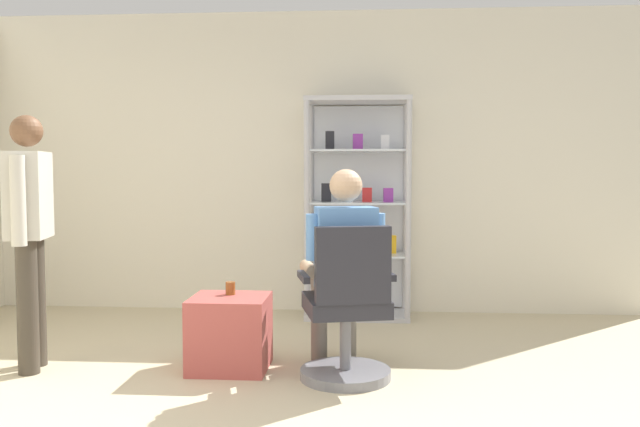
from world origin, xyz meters
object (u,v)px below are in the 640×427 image
(office_chair, at_px, (347,317))
(storage_crate, at_px, (230,333))
(display_cabinet_main, at_px, (358,207))
(standing_customer, at_px, (29,225))
(tea_glass, at_px, (230,288))
(seated_shopkeeper, at_px, (342,262))

(office_chair, distance_m, storage_crate, 0.80)
(display_cabinet_main, xyz_separation_m, standing_customer, (-2.06, -1.75, -0.03))
(tea_glass, xyz_separation_m, standing_customer, (-1.26, -0.17, 0.42))
(display_cabinet_main, relative_size, seated_shopkeeper, 1.47)
(office_chair, height_order, storage_crate, office_chair)
(storage_crate, bearing_deg, office_chair, -14.48)
(display_cabinet_main, bearing_deg, office_chair, -90.85)
(display_cabinet_main, height_order, storage_crate, display_cabinet_main)
(office_chair, height_order, standing_customer, standing_customer)
(storage_crate, bearing_deg, tea_glass, 97.52)
(display_cabinet_main, xyz_separation_m, storage_crate, (-0.79, -1.64, -0.72))
(display_cabinet_main, relative_size, storage_crate, 3.87)
(storage_crate, height_order, standing_customer, standing_customer)
(office_chair, relative_size, standing_customer, 0.59)
(display_cabinet_main, distance_m, tea_glass, 1.82)
(storage_crate, distance_m, standing_customer, 1.45)
(seated_shopkeeper, relative_size, tea_glass, 15.46)
(seated_shopkeeper, distance_m, standing_customer, 2.01)
(tea_glass, relative_size, standing_customer, 0.05)
(seated_shopkeeper, relative_size, standing_customer, 0.79)
(seated_shopkeeper, bearing_deg, standing_customer, -178.15)
(office_chair, relative_size, tea_glass, 11.50)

